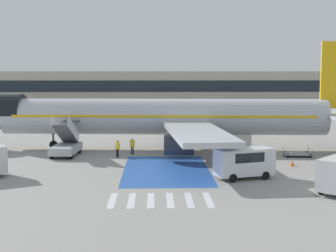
{
  "coord_description": "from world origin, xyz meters",
  "views": [
    {
      "loc": [
        -2.78,
        -48.94,
        7.8
      ],
      "look_at": [
        -1.43,
        -2.99,
        2.75
      ],
      "focal_mm": 50.0,
      "sensor_mm": 36.0,
      "label": 1
    }
  ],
  "objects_px": {
    "ground_crew_1": "(117,147)",
    "ground_crew_2": "(132,145)",
    "ground_crew_0": "(236,148)",
    "airliner": "(170,117)",
    "traffic_cone_0": "(231,151)",
    "traffic_cone_1": "(292,163)",
    "baggage_cart": "(298,154)",
    "fuel_tanker": "(221,116)",
    "terminal_building": "(152,87)",
    "service_van_1": "(244,161)",
    "boarding_stairs_forward": "(66,146)"
  },
  "relations": [
    {
      "from": "boarding_stairs_forward",
      "to": "traffic_cone_1",
      "type": "relative_size",
      "value": 11.12
    },
    {
      "from": "airliner",
      "to": "traffic_cone_0",
      "type": "bearing_deg",
      "value": -118.04
    },
    {
      "from": "boarding_stairs_forward",
      "to": "ground_crew_1",
      "type": "distance_m",
      "value": 5.11
    },
    {
      "from": "fuel_tanker",
      "to": "traffic_cone_1",
      "type": "height_order",
      "value": "fuel_tanker"
    },
    {
      "from": "ground_crew_0",
      "to": "ground_crew_2",
      "type": "xyz_separation_m",
      "value": [
        -9.86,
        2.07,
        -0.01
      ]
    },
    {
      "from": "ground_crew_0",
      "to": "airliner",
      "type": "bearing_deg",
      "value": -49.34
    },
    {
      "from": "airliner",
      "to": "traffic_cone_0",
      "type": "distance_m",
      "value": 7.55
    },
    {
      "from": "airliner",
      "to": "terminal_building",
      "type": "bearing_deg",
      "value": 5.46
    },
    {
      "from": "airliner",
      "to": "boarding_stairs_forward",
      "type": "distance_m",
      "value": 11.11
    },
    {
      "from": "service_van_1",
      "to": "ground_crew_1",
      "type": "height_order",
      "value": "service_van_1"
    },
    {
      "from": "ground_crew_1",
      "to": "traffic_cone_0",
      "type": "distance_m",
      "value": 11.07
    },
    {
      "from": "ground_crew_2",
      "to": "terminal_building",
      "type": "relative_size",
      "value": 0.01
    },
    {
      "from": "ground_crew_1",
      "to": "ground_crew_2",
      "type": "distance_m",
      "value": 2.04
    },
    {
      "from": "fuel_tanker",
      "to": "ground_crew_1",
      "type": "bearing_deg",
      "value": -116.49
    },
    {
      "from": "service_van_1",
      "to": "baggage_cart",
      "type": "xyz_separation_m",
      "value": [
        6.96,
        9.36,
        -1.11
      ]
    },
    {
      "from": "ground_crew_2",
      "to": "traffic_cone_1",
      "type": "relative_size",
      "value": 3.34
    },
    {
      "from": "ground_crew_0",
      "to": "ground_crew_1",
      "type": "relative_size",
      "value": 0.99
    },
    {
      "from": "ground_crew_1",
      "to": "terminal_building",
      "type": "bearing_deg",
      "value": -39.83
    },
    {
      "from": "ground_crew_2",
      "to": "traffic_cone_0",
      "type": "bearing_deg",
      "value": -170.32
    },
    {
      "from": "ground_crew_2",
      "to": "terminal_building",
      "type": "distance_m",
      "value": 84.93
    },
    {
      "from": "airliner",
      "to": "traffic_cone_1",
      "type": "bearing_deg",
      "value": -128.92
    },
    {
      "from": "ground_crew_1",
      "to": "terminal_building",
      "type": "height_order",
      "value": "terminal_building"
    },
    {
      "from": "boarding_stairs_forward",
      "to": "service_van_1",
      "type": "distance_m",
      "value": 18.54
    },
    {
      "from": "ground_crew_0",
      "to": "traffic_cone_0",
      "type": "bearing_deg",
      "value": -91.55
    },
    {
      "from": "ground_crew_2",
      "to": "baggage_cart",
      "type": "bearing_deg",
      "value": -173.57
    },
    {
      "from": "boarding_stairs_forward",
      "to": "baggage_cart",
      "type": "relative_size",
      "value": 1.99
    },
    {
      "from": "boarding_stairs_forward",
      "to": "ground_crew_0",
      "type": "xyz_separation_m",
      "value": [
        16.22,
        -1.48,
        -0.07
      ]
    },
    {
      "from": "airliner",
      "to": "ground_crew_0",
      "type": "bearing_deg",
      "value": -126.86
    },
    {
      "from": "baggage_cart",
      "to": "traffic_cone_0",
      "type": "xyz_separation_m",
      "value": [
        -6.2,
        1.23,
        0.09
      ]
    },
    {
      "from": "fuel_tanker",
      "to": "service_van_1",
      "type": "xyz_separation_m",
      "value": [
        -3.01,
        -33.56,
        -0.48
      ]
    },
    {
      "from": "baggage_cart",
      "to": "service_van_1",
      "type": "bearing_deg",
      "value": 147.04
    },
    {
      "from": "fuel_tanker",
      "to": "ground_crew_1",
      "type": "distance_m",
      "value": 27.44
    },
    {
      "from": "boarding_stairs_forward",
      "to": "ground_crew_1",
      "type": "relative_size",
      "value": 3.27
    },
    {
      "from": "boarding_stairs_forward",
      "to": "terminal_building",
      "type": "height_order",
      "value": "terminal_building"
    },
    {
      "from": "ground_crew_0",
      "to": "baggage_cart",
      "type": "bearing_deg",
      "value": 174.58
    },
    {
      "from": "service_van_1",
      "to": "terminal_building",
      "type": "distance_m",
      "value": 96.27
    },
    {
      "from": "airliner",
      "to": "traffic_cone_1",
      "type": "xyz_separation_m",
      "value": [
        10.17,
        -9.43,
        -3.19
      ]
    },
    {
      "from": "baggage_cart",
      "to": "traffic_cone_1",
      "type": "relative_size",
      "value": 5.59
    },
    {
      "from": "ground_crew_2",
      "to": "service_van_1",
      "type": "bearing_deg",
      "value": 141.43
    },
    {
      "from": "boarding_stairs_forward",
      "to": "service_van_1",
      "type": "relative_size",
      "value": 1.14
    },
    {
      "from": "ground_crew_0",
      "to": "traffic_cone_1",
      "type": "xyz_separation_m",
      "value": [
        4.13,
        -4.22,
        -0.69
      ]
    },
    {
      "from": "airliner",
      "to": "traffic_cone_0",
      "type": "relative_size",
      "value": 62.05
    },
    {
      "from": "service_van_1",
      "to": "fuel_tanker",
      "type": "bearing_deg",
      "value": 157.52
    },
    {
      "from": "ground_crew_0",
      "to": "fuel_tanker",
      "type": "bearing_deg",
      "value": -103.34
    },
    {
      "from": "ground_crew_2",
      "to": "traffic_cone_0",
      "type": "xyz_separation_m",
      "value": [
        9.67,
        -0.51,
        -0.57
      ]
    },
    {
      "from": "service_van_1",
      "to": "traffic_cone_1",
      "type": "distance_m",
      "value": 7.09
    },
    {
      "from": "fuel_tanker",
      "to": "boarding_stairs_forward",
      "type": "bearing_deg",
      "value": -126.0
    },
    {
      "from": "traffic_cone_1",
      "to": "ground_crew_1",
      "type": "bearing_deg",
      "value": 162.79
    },
    {
      "from": "fuel_tanker",
      "to": "traffic_cone_0",
      "type": "height_order",
      "value": "fuel_tanker"
    },
    {
      "from": "boarding_stairs_forward",
      "to": "ground_crew_1",
      "type": "height_order",
      "value": "boarding_stairs_forward"
    }
  ]
}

